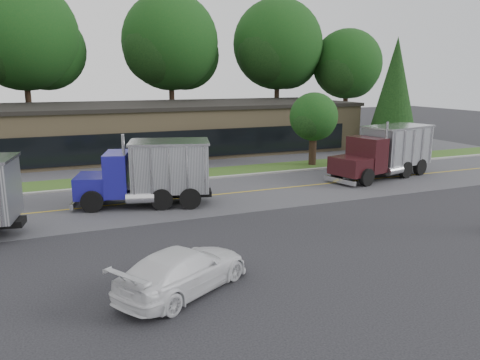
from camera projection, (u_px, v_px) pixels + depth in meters
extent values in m
plane|color=#35353A|center=(291.00, 247.00, 18.60)|extent=(140.00, 140.00, 0.00)
cube|color=#5D5D63|center=(215.00, 195.00, 26.72)|extent=(60.00, 8.00, 0.02)
cube|color=gold|center=(215.00, 195.00, 26.72)|extent=(60.00, 0.12, 0.01)
cube|color=#9E9E99|center=(194.00, 180.00, 30.51)|extent=(60.00, 0.30, 0.12)
cube|color=#386121|center=(186.00, 175.00, 32.13)|extent=(60.00, 3.40, 0.03)
cube|color=#5D5D63|center=(168.00, 163.00, 36.64)|extent=(60.00, 7.00, 0.02)
cube|color=#8D7956|center=(173.00, 129.00, 42.36)|extent=(32.00, 12.00, 4.00)
cylinder|color=#382619|center=(30.00, 117.00, 44.93)|extent=(0.56, 0.56, 5.60)
sphere|color=#113F13|center=(22.00, 35.00, 43.28)|extent=(10.23, 10.23, 10.23)
sphere|color=#113F13|center=(46.00, 50.00, 45.43)|extent=(7.67, 7.67, 7.67)
sphere|color=black|center=(3.00, 45.00, 42.03)|extent=(7.03, 7.03, 7.03)
cylinder|color=#382619|center=(172.00, 114.00, 50.17)|extent=(0.56, 0.56, 5.47)
sphere|color=#113F13|center=(170.00, 42.00, 48.56)|extent=(10.00, 10.00, 10.00)
sphere|color=#113F13|center=(185.00, 55.00, 50.66)|extent=(7.50, 7.50, 7.50)
sphere|color=black|center=(158.00, 50.00, 47.33)|extent=(6.87, 6.87, 6.87)
cylinder|color=#382619|center=(276.00, 111.00, 53.75)|extent=(0.56, 0.56, 5.46)
sphere|color=#113F13|center=(278.00, 44.00, 52.14)|extent=(9.98, 9.98, 9.98)
sphere|color=#113F13|center=(287.00, 57.00, 54.24)|extent=(7.48, 7.48, 7.48)
sphere|color=black|center=(269.00, 52.00, 50.92)|extent=(6.86, 6.86, 6.86)
cylinder|color=#382619|center=(345.00, 115.00, 55.05)|extent=(0.56, 0.56, 4.33)
sphere|color=#113F13|center=(347.00, 64.00, 53.78)|extent=(7.91, 7.91, 7.91)
sphere|color=#113F13|center=(352.00, 73.00, 55.44)|extent=(5.94, 5.94, 5.94)
sphere|color=black|center=(342.00, 70.00, 52.81)|extent=(5.44, 5.44, 5.44)
cylinder|color=#382619|center=(391.00, 146.00, 42.19)|extent=(0.44, 0.44, 1.00)
cone|color=black|center=(395.00, 89.00, 41.11)|extent=(4.41, 4.41, 9.01)
cylinder|color=#382619|center=(312.00, 152.00, 35.65)|extent=(0.56, 0.56, 1.98)
sphere|color=#113F13|center=(314.00, 117.00, 35.06)|extent=(3.62, 3.62, 3.62)
sphere|color=#113F13|center=(318.00, 122.00, 35.82)|extent=(2.72, 2.72, 2.72)
sphere|color=black|center=(309.00, 122.00, 34.62)|extent=(2.49, 2.49, 2.49)
cube|color=black|center=(149.00, 194.00, 24.61)|extent=(6.59, 2.71, 0.28)
cube|color=#1E1B94|center=(93.00, 185.00, 24.15)|extent=(2.12, 2.63, 1.10)
cube|color=#1E1B94|center=(117.00, 173.00, 24.17)|extent=(1.74, 2.62, 2.20)
cube|color=black|center=(107.00, 166.00, 24.03)|extent=(0.62, 2.04, 0.90)
cube|color=silver|center=(170.00, 167.00, 24.43)|extent=(4.44, 3.45, 2.50)
cube|color=silver|center=(169.00, 142.00, 24.15)|extent=(4.63, 3.64, 0.12)
cylinder|color=black|center=(100.00, 190.00, 25.40)|extent=(1.15, 0.63, 1.10)
cylinder|color=black|center=(92.00, 201.00, 23.17)|extent=(1.15, 0.63, 1.10)
cylinder|color=black|center=(176.00, 188.00, 25.90)|extent=(1.15, 0.63, 1.10)
cylinder|color=black|center=(176.00, 199.00, 23.67)|extent=(1.15, 0.63, 1.10)
cube|color=black|center=(383.00, 168.00, 31.46)|extent=(7.67, 2.84, 0.28)
cube|color=black|center=(351.00, 166.00, 29.40)|extent=(2.34, 2.68, 1.10)
cube|color=black|center=(367.00, 154.00, 30.14)|extent=(1.88, 2.65, 2.20)
cube|color=black|center=(361.00, 149.00, 29.72)|extent=(0.57, 2.05, 0.90)
cube|color=silver|center=(397.00, 145.00, 31.92)|extent=(5.05, 3.54, 2.50)
cube|color=silver|center=(398.00, 126.00, 31.64)|extent=(5.23, 3.72, 0.12)
cylinder|color=black|center=(338.00, 171.00, 30.52)|extent=(1.15, 0.61, 1.10)
cylinder|color=black|center=(367.00, 177.00, 28.71)|extent=(1.15, 0.61, 1.10)
cylinder|color=black|center=(384.00, 163.00, 33.33)|extent=(1.15, 0.61, 1.10)
cylinder|color=black|center=(413.00, 168.00, 31.53)|extent=(1.15, 0.61, 1.10)
imported|color=white|center=(184.00, 270.00, 14.65)|extent=(5.16, 4.21, 1.41)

